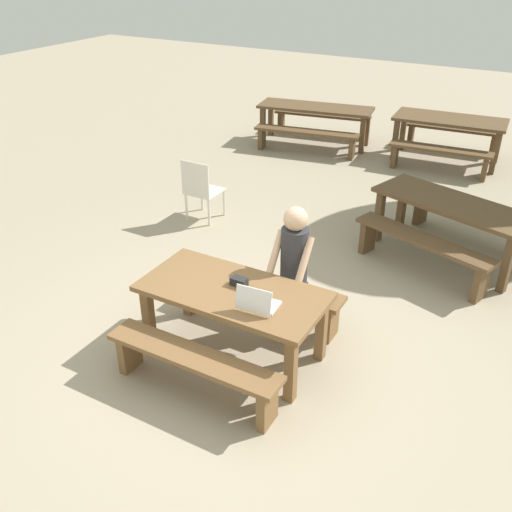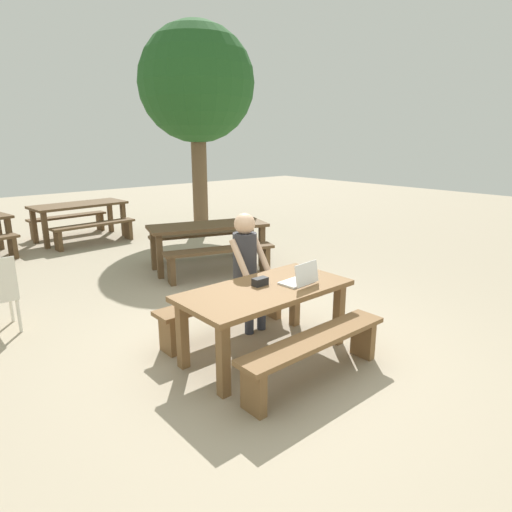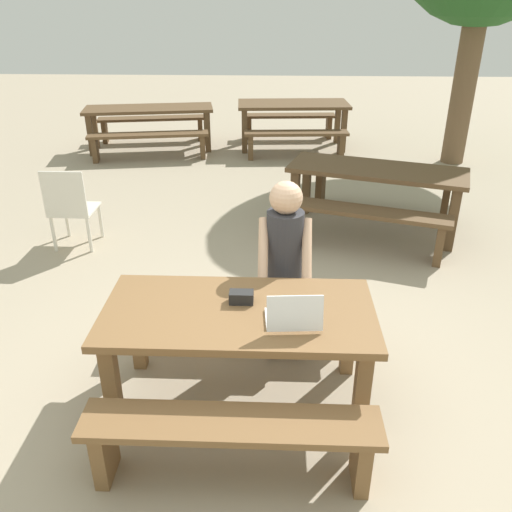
# 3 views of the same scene
# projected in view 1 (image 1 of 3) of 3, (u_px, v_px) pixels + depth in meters

# --- Properties ---
(ground_plane) EXTENTS (30.00, 30.00, 0.00)m
(ground_plane) POSITION_uv_depth(u_px,v_px,m) (234.00, 351.00, 5.47)
(ground_plane) COLOR tan
(picnic_table_front) EXTENTS (1.70, 0.84, 0.71)m
(picnic_table_front) POSITION_uv_depth(u_px,v_px,m) (233.00, 299.00, 5.18)
(picnic_table_front) COLOR brown
(picnic_table_front) RESTS_ON ground
(bench_near) EXTENTS (1.63, 0.30, 0.43)m
(bench_near) POSITION_uv_depth(u_px,v_px,m) (193.00, 365.00, 4.81)
(bench_near) COLOR brown
(bench_near) RESTS_ON ground
(bench_far) EXTENTS (1.63, 0.30, 0.43)m
(bench_far) POSITION_uv_depth(u_px,v_px,m) (267.00, 291.00, 5.82)
(bench_far) COLOR brown
(bench_far) RESTS_ON ground
(laptop) EXTENTS (0.34, 0.28, 0.23)m
(laptop) POSITION_uv_depth(u_px,v_px,m) (257.00, 302.00, 4.84)
(laptop) COLOR white
(laptop) RESTS_ON picnic_table_front
(small_pouch) EXTENTS (0.15, 0.09, 0.08)m
(small_pouch) POSITION_uv_depth(u_px,v_px,m) (239.00, 282.00, 5.17)
(small_pouch) COLOR black
(small_pouch) RESTS_ON picnic_table_front
(person_seated) EXTENTS (0.38, 0.39, 1.32)m
(person_seated) POSITION_uv_depth(u_px,v_px,m) (292.00, 262.00, 5.45)
(person_seated) COLOR #333847
(person_seated) RESTS_ON ground
(plastic_chair) EXTENTS (0.44, 0.44, 0.88)m
(plastic_chair) POSITION_uv_depth(u_px,v_px,m) (201.00, 189.00, 7.80)
(plastic_chair) COLOR silver
(plastic_chair) RESTS_ON ground
(picnic_table_mid) EXTENTS (2.03, 1.26, 0.74)m
(picnic_table_mid) POSITION_uv_depth(u_px,v_px,m) (453.00, 211.00, 6.79)
(picnic_table_mid) COLOR brown
(picnic_table_mid) RESTS_ON ground
(bench_mid_south) EXTENTS (1.73, 0.81, 0.47)m
(bench_mid_south) POSITION_uv_depth(u_px,v_px,m) (422.00, 247.00, 6.57)
(bench_mid_south) COLOR brown
(bench_mid_south) RESTS_ON ground
(bench_mid_north) EXTENTS (1.73, 0.81, 0.47)m
(bench_mid_north) POSITION_uv_depth(u_px,v_px,m) (474.00, 217.00, 7.28)
(bench_mid_north) COLOR brown
(bench_mid_north) RESTS_ON ground
(picnic_table_rear) EXTENTS (2.20, 1.02, 0.72)m
(picnic_table_rear) POSITION_uv_depth(u_px,v_px,m) (315.00, 112.00, 10.68)
(picnic_table_rear) COLOR brown
(picnic_table_rear) RESTS_ON ground
(bench_rear_south) EXTENTS (1.93, 0.61, 0.43)m
(bench_rear_south) POSITION_uv_depth(u_px,v_px,m) (306.00, 136.00, 10.32)
(bench_rear_south) COLOR brown
(bench_rear_south) RESTS_ON ground
(bench_rear_north) EXTENTS (1.93, 0.61, 0.43)m
(bench_rear_north) POSITION_uv_depth(u_px,v_px,m) (322.00, 119.00, 11.31)
(bench_rear_north) COLOR brown
(bench_rear_north) RESTS_ON ground
(picnic_table_distant) EXTENTS (1.91, 0.94, 0.77)m
(picnic_table_distant) POSITION_uv_depth(u_px,v_px,m) (449.00, 125.00, 9.81)
(picnic_table_distant) COLOR brown
(picnic_table_distant) RESTS_ON ground
(bench_distant_south) EXTENTS (1.69, 0.41, 0.44)m
(bench_distant_south) POSITION_uv_depth(u_px,v_px,m) (440.00, 154.00, 9.46)
(bench_distant_south) COLOR brown
(bench_distant_south) RESTS_ON ground
(bench_distant_north) EXTENTS (1.69, 0.41, 0.44)m
(bench_distant_north) POSITION_uv_depth(u_px,v_px,m) (452.00, 133.00, 10.49)
(bench_distant_north) COLOR brown
(bench_distant_north) RESTS_ON ground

